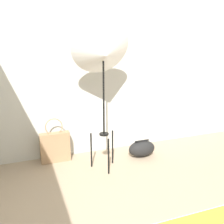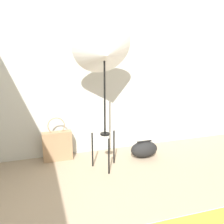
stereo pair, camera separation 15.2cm
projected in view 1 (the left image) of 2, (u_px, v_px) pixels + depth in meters
name	position (u px, v px, depth m)	size (l,w,h in m)	color
wall_back	(84.00, 62.00, 3.52)	(8.00, 0.05, 2.60)	beige
photo_umbrella	(103.00, 52.00, 2.98)	(0.71, 0.51, 1.85)	black
tote_bag	(55.00, 147.00, 3.49)	(0.39, 0.10, 0.61)	#9E7A56
duffel_bag	(142.00, 149.00, 3.68)	(0.39, 0.23, 0.24)	black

